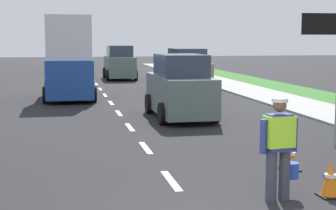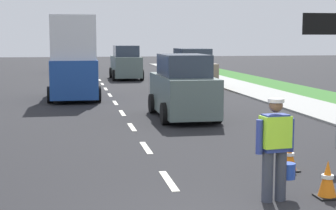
% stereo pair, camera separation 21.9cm
% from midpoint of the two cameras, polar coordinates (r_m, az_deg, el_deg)
% --- Properties ---
extents(ground_plane, '(96.00, 96.00, 0.00)m').
position_cam_midpoint_polar(ground_plane, '(27.77, -7.62, 1.77)').
color(ground_plane, black).
extents(sidewalk_right, '(2.40, 72.00, 0.14)m').
position_cam_midpoint_polar(sidewalk_right, '(19.06, 16.96, -0.97)').
color(sidewalk_right, '#9E9E99').
rests_on(sidewalk_right, ground).
extents(lane_center_line, '(0.14, 46.40, 0.01)m').
position_cam_midpoint_polar(lane_center_line, '(31.94, -8.13, 2.48)').
color(lane_center_line, silver).
rests_on(lane_center_line, ground).
extents(road_worker, '(0.75, 0.44, 1.67)m').
position_cam_midpoint_polar(road_worker, '(8.65, 11.29, -4.15)').
color(road_worker, '#383D4C').
rests_on(road_worker, ground).
extents(lane_direction_sign, '(1.16, 0.11, 3.20)m').
position_cam_midpoint_polar(lane_direction_sign, '(13.03, 16.70, 6.00)').
color(lane_direction_sign, gray).
rests_on(lane_direction_sign, ground).
extents(traffic_cone_near, '(0.36, 0.36, 0.63)m').
position_cam_midpoint_polar(traffic_cone_near, '(9.17, 16.52, -7.65)').
color(traffic_cone_near, black).
rests_on(traffic_cone_near, ground).
extents(traffic_cone_far, '(0.36, 0.36, 0.59)m').
position_cam_midpoint_polar(traffic_cone_far, '(10.78, 12.52, -5.41)').
color(traffic_cone_far, black).
rests_on(traffic_cone_far, ground).
extents(delivery_truck, '(2.16, 4.60, 3.54)m').
position_cam_midpoint_polar(delivery_truck, '(22.96, -10.98, 4.59)').
color(delivery_truck, '#1E4799').
rests_on(delivery_truck, ground).
extents(car_outgoing_ahead, '(1.87, 4.04, 2.10)m').
position_cam_midpoint_polar(car_outgoing_ahead, '(17.31, 0.95, 1.78)').
color(car_outgoing_ahead, slate).
rests_on(car_outgoing_ahead, ground).
extents(car_parked_far, '(1.97, 4.07, 2.11)m').
position_cam_midpoint_polar(car_parked_far, '(26.67, 1.78, 3.71)').
color(car_parked_far, gray).
rests_on(car_parked_far, ground).
extents(car_outgoing_far, '(1.94, 4.05, 2.16)m').
position_cam_midpoint_polar(car_outgoing_far, '(34.01, -5.45, 4.49)').
color(car_outgoing_far, slate).
rests_on(car_outgoing_far, ground).
extents(car_oncoming_third, '(2.10, 4.39, 2.02)m').
position_cam_midpoint_polar(car_oncoming_third, '(41.48, -11.48, 4.78)').
color(car_oncoming_third, '#1E4799').
rests_on(car_oncoming_third, ground).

